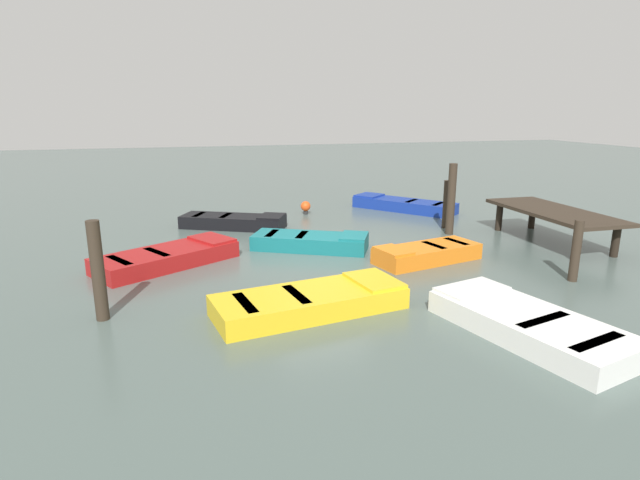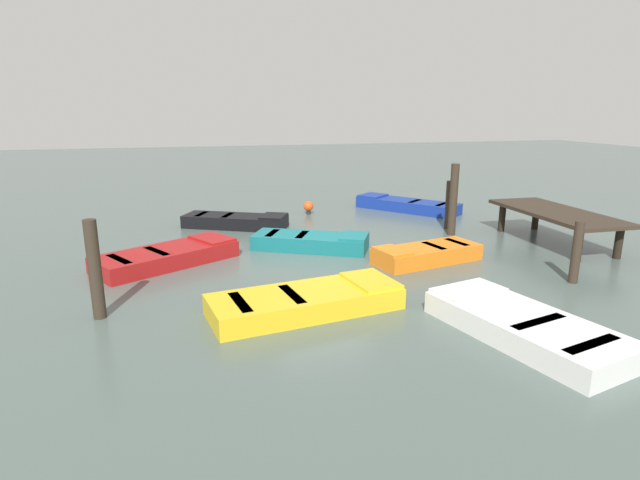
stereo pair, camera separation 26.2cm
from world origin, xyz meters
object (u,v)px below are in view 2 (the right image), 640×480
Objects in this scene: mooring_piling_near_left at (453,200)px; marker_buoy at (308,206)px; rowboat_blue at (406,205)px; dock_segment at (556,215)px; rowboat_white at (523,325)px; rowboat_black at (236,221)px; mooring_piling_near_right at (576,252)px; rowboat_orange at (426,254)px; mooring_piling_far_left at (95,270)px; mooring_piling_mid_right at (448,205)px; rowboat_teal at (311,241)px; rowboat_red at (168,256)px; rowboat_yellow at (307,301)px.

mooring_piling_near_left is 5.47m from marker_buoy.
dock_segment is at bearing 162.06° from rowboat_blue.
mooring_piling_near_left is (-1.67, -2.32, 0.26)m from dock_segment.
marker_buoy is (-10.91, -1.16, 0.07)m from rowboat_white.
mooring_piling_near_right reaches higher than rowboat_black.
dock_segment is at bearing 176.61° from rowboat_orange.
mooring_piling_far_left is at bearing -93.15° from mooring_piling_near_right.
rowboat_white is 3.58m from mooring_piling_near_right.
rowboat_black is at bearing -105.72° from mooring_piling_mid_right.
dock_segment is at bearing 17.46° from rowboat_teal.
marker_buoy reaches higher than rowboat_red.
rowboat_yellow is 1.16× the size of rowboat_teal.
rowboat_yellow is at bearing -88.83° from mooring_piling_near_right.
mooring_piling_mid_right is 5.46m from mooring_piling_near_right.
rowboat_orange is at bearing 102.92° from mooring_piling_far_left.
marker_buoy is (-8.89, 2.12, 0.07)m from rowboat_yellow.
dock_segment is at bearing 45.33° from marker_buoy.
marker_buoy reaches higher than rowboat_blue.
mooring_piling_mid_right is at bearing -33.14° from rowboat_white.
mooring_piling_mid_right reaches higher than marker_buoy.
rowboat_black is 2.47× the size of mooring_piling_near_right.
mooring_piling_mid_right reaches higher than rowboat_teal.
rowboat_yellow is 2.04× the size of mooring_piling_far_left.
rowboat_orange is (0.74, -4.33, -0.61)m from dock_segment.
marker_buoy is (-3.31, -3.79, -0.48)m from mooring_piling_mid_right.
rowboat_orange and rowboat_teal have the same top height.
mooring_piling_near_right is at bearing 2.01° from mooring_piling_mid_right.
mooring_piling_near_left reaches higher than dock_segment.
rowboat_black is 6.86m from mooring_piling_near_left.
rowboat_yellow is 7.45m from mooring_piling_near_left.
rowboat_white is at bearing 72.27° from rowboat_orange.
rowboat_teal is at bearing -83.53° from mooring_piling_near_left.
rowboat_black is 7.44m from rowboat_yellow.
mooring_piling_near_left reaches higher than rowboat_black.
rowboat_teal is 2.35× the size of mooring_piling_near_right.
mooring_piling_near_left is at bearing -33.20° from rowboat_white.
rowboat_teal is at bearing -23.80° from rowboat_red.
rowboat_white is at bearing 6.05° from marker_buoy.
rowboat_orange is at bearing 121.47° from rowboat_blue.
rowboat_orange is 6.69m from marker_buoy.
rowboat_red is 1.67× the size of mooring_piling_near_left.
rowboat_orange is 6.07× the size of marker_buoy.
rowboat_black is 0.92× the size of rowboat_blue.
mooring_piling_near_left is (-4.79, 5.65, 0.86)m from rowboat_yellow.
mooring_piling_near_left is (3.83, -0.21, 0.86)m from rowboat_blue.
dock_segment is 4.44m from rowboat_orange.
rowboat_blue is at bearing -122.76° from rowboat_orange.
rowboat_yellow is 2.47× the size of mooring_piling_mid_right.
dock_segment is at bearing -56.43° from rowboat_white.
marker_buoy is at bearing 67.02° from rowboat_yellow.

